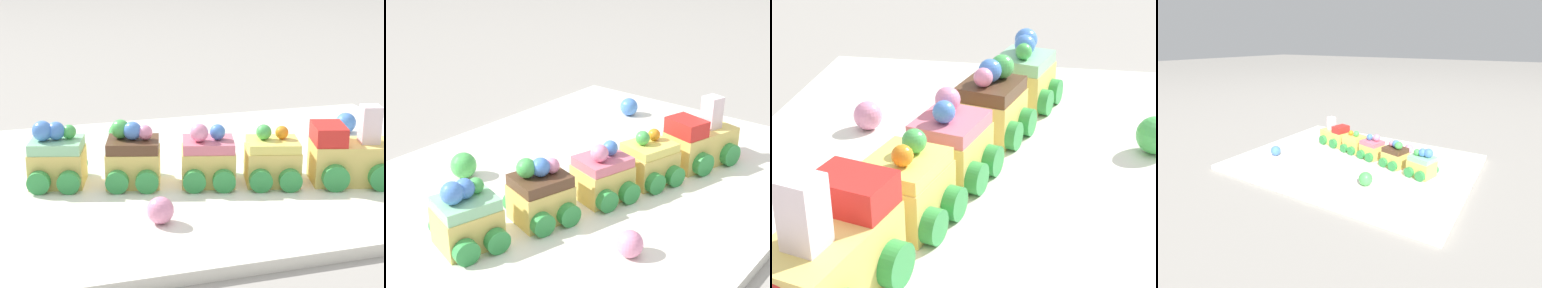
{
  "view_description": "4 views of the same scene",
  "coord_description": "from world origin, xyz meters",
  "views": [
    {
      "loc": [
        -0.23,
        -0.66,
        0.26
      ],
      "look_at": [
        -0.03,
        0.02,
        0.04
      ],
      "focal_mm": 60.0,
      "sensor_mm": 36.0,
      "label": 1
    },
    {
      "loc": [
        -0.46,
        -0.36,
        0.3
      ],
      "look_at": [
        -0.03,
        -0.01,
        0.07
      ],
      "focal_mm": 50.0,
      "sensor_mm": 36.0,
      "label": 2
    },
    {
      "loc": [
        0.4,
        0.04,
        0.25
      ],
      "look_at": [
        -0.04,
        -0.03,
        0.03
      ],
      "focal_mm": 60.0,
      "sensor_mm": 36.0,
      "label": 3
    },
    {
      "loc": [
        -0.39,
        0.65,
        0.32
      ],
      "look_at": [
        0.03,
        -0.02,
        0.05
      ],
      "focal_mm": 28.0,
      "sensor_mm": 36.0,
      "label": 4
    }
  ],
  "objects": [
    {
      "name": "ground_plane",
      "position": [
        0.0,
        0.0,
        0.0
      ],
      "size": [
        10.0,
        10.0,
        0.0
      ],
      "primitive_type": "plane",
      "color": "gray"
    },
    {
      "name": "display_board",
      "position": [
        0.0,
        0.0,
        0.01
      ],
      "size": [
        0.6,
        0.46,
        0.01
      ],
      "primitive_type": "cube",
      "color": "white",
      "rests_on": "ground_plane"
    },
    {
      "name": "cake_train_locomotive",
      "position": [
        0.13,
        -0.08,
        0.04
      ],
      "size": [
        0.12,
        0.08,
        0.08
      ],
      "rotation": [
        0.0,
        0.0,
        -0.26
      ],
      "color": "#EACC66",
      "rests_on": "display_board"
    },
    {
      "name": "cake_car_lemon",
      "position": [
        0.04,
        -0.06,
        0.04
      ],
      "size": [
        0.07,
        0.08,
        0.06
      ],
      "rotation": [
        0.0,
        0.0,
        -0.26
      ],
      "color": "#EACC66",
      "rests_on": "display_board"
    },
    {
      "name": "cake_car_strawberry",
      "position": [
        -0.03,
        -0.04,
        0.04
      ],
      "size": [
        0.07,
        0.08,
        0.07
      ],
      "rotation": [
        0.0,
        0.0,
        -0.26
      ],
      "color": "#EACC66",
      "rests_on": "display_board"
    },
    {
      "name": "cake_car_chocolate",
      "position": [
        -0.11,
        -0.02,
        0.04
      ],
      "size": [
        0.07,
        0.08,
        0.07
      ],
      "rotation": [
        0.0,
        0.0,
        -0.26
      ],
      "color": "#EACC66",
      "rests_on": "display_board"
    },
    {
      "name": "cake_car_mint",
      "position": [
        -0.19,
        -0.0,
        0.04
      ],
      "size": [
        0.07,
        0.08,
        0.07
      ],
      "rotation": [
        0.0,
        0.0,
        -0.26
      ],
      "color": "#EACC66",
      "rests_on": "display_board"
    },
    {
      "name": "gumball_green",
      "position": [
        -0.1,
        0.12,
        0.03
      ],
      "size": [
        0.03,
        0.03,
        0.03
      ],
      "primitive_type": "sphere",
      "color": "#4CBC56",
      "rests_on": "display_board"
    },
    {
      "name": "gumball_blue",
      "position": [
        0.21,
        0.09,
        0.03
      ],
      "size": [
        0.03,
        0.03,
        0.03
      ],
      "primitive_type": "sphere",
      "color": "#4C84E0",
      "rests_on": "display_board"
    },
    {
      "name": "gumball_pink",
      "position": [
        -0.11,
        -0.13,
        0.02
      ],
      "size": [
        0.03,
        0.03,
        0.03
      ],
      "primitive_type": "sphere",
      "color": "pink",
      "rests_on": "display_board"
    }
  ]
}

